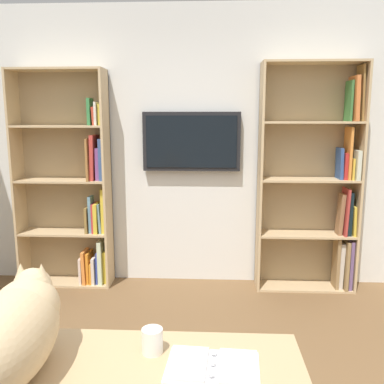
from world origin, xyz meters
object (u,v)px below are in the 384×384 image
Objects in this scene: bookshelf_right at (74,190)px; cat at (15,329)px; open_binder at (213,366)px; bookshelf_left at (320,185)px; coffee_mug at (152,341)px; wall_mounted_tv at (191,142)px.

bookshelf_right is 2.72m from cat.
bookshelf_left is at bearing -111.48° from open_binder.
coffee_mug is at bearing -21.07° from open_binder.
wall_mounted_tv is 2.63m from coffee_mug.
bookshelf_left is 3.13m from cat.
bookshelf_right reaches higher than coffee_mug.
cat is (-0.68, 2.63, -0.01)m from bookshelf_right.
bookshelf_left is at bearing -116.52° from coffee_mug.
cat reaches higher than coffee_mug.
coffee_mug reaches higher than open_binder.
bookshelf_right is at bearing -65.63° from coffee_mug.
bookshelf_right is 21.79× the size of coffee_mug.
cat is at bearing 18.46° from coffee_mug.
open_binder is at bearing 117.75° from bookshelf_right.
bookshelf_left is 6.22× the size of open_binder.
bookshelf_left is at bearing 176.30° from wall_mounted_tv.
bookshelf_left is 2.29× the size of wall_mounted_tv.
wall_mounted_tv reaches higher than cat.
open_binder is at bearing 68.52° from bookshelf_left.
cat is at bearing 57.32° from bookshelf_left.
wall_mounted_tv reaches higher than coffee_mug.
open_binder is (-0.21, 2.65, -0.64)m from wall_mounted_tv.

